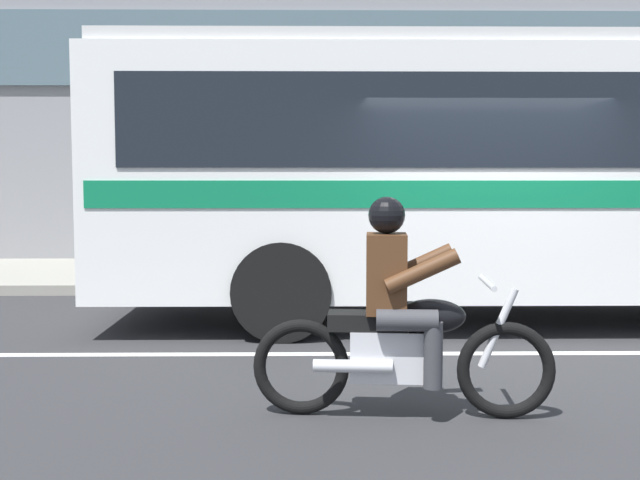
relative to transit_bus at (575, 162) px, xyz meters
name	(u,v)px	position (x,y,z in m)	size (l,w,h in m)	color
ground_plane	(484,341)	(-1.31, -1.19, -1.88)	(60.00, 60.00, 0.00)	#2B2B2D
sidewalk_curb	(417,274)	(-1.31, 3.91, -1.81)	(28.00, 3.80, 0.15)	gray
lane_center_stripe	(498,353)	(-1.31, -1.79, -1.88)	(26.60, 0.14, 0.01)	silver
transit_bus	(575,162)	(0.00, 0.00, 0.00)	(11.06, 2.65, 3.22)	white
motorcycle_with_rider	(401,325)	(-2.48, -3.77, -1.23)	(2.14, 0.64, 1.56)	black
fire_hydrant	(358,254)	(-2.37, 2.88, -1.36)	(0.22, 0.30, 0.75)	gold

